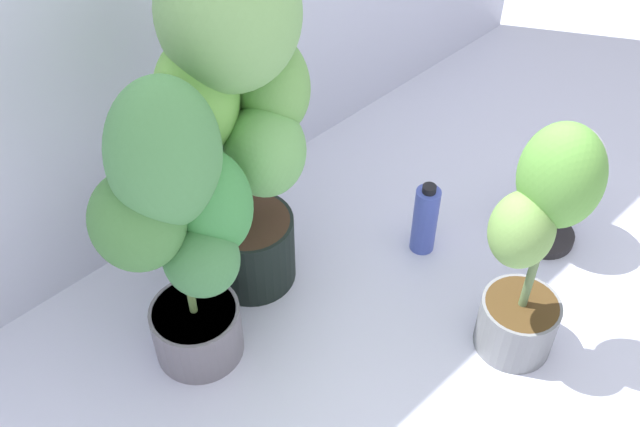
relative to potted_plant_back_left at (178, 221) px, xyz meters
name	(u,v)px	position (x,y,z in m)	size (l,w,h in m)	color
ground_plane	(397,383)	(0.29, -0.42, -0.47)	(8.00, 8.00, 0.00)	silver
potted_plant_back_left	(178,221)	(0.00, 0.00, 0.00)	(0.42, 0.31, 0.83)	slate
potted_plant_back_center	(238,100)	(0.26, 0.10, 0.14)	(0.42, 0.38, 1.00)	black
potted_plant_front_right	(534,248)	(0.58, -0.54, -0.10)	(0.24, 0.21, 0.71)	slate
floor_fan	(563,168)	(0.97, -0.39, -0.20)	(0.26, 0.26, 0.41)	black
nutrient_bottle	(425,219)	(0.69, -0.16, -0.36)	(0.07, 0.07, 0.24)	#4658B9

